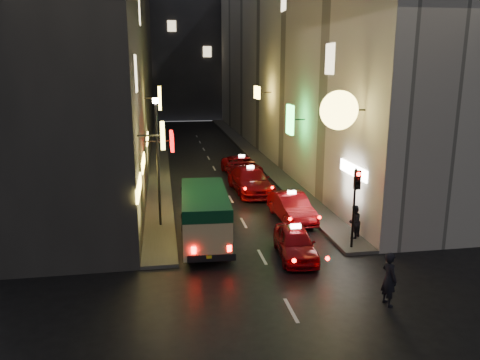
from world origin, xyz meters
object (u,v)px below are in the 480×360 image
traffic_light (356,191)px  lamp_post (158,154)px  pedestrian_crossing (389,275)px  minibus (205,212)px  taxi_near (295,240)px

traffic_light → lamp_post: 9.42m
traffic_light → pedestrian_crossing: bearing=-98.6°
minibus → taxi_near: (3.59, -2.09, -0.79)m
minibus → traffic_light: traffic_light is taller
lamp_post → traffic_light: bearing=-28.9°
minibus → traffic_light: 6.61m
pedestrian_crossing → traffic_light: (0.70, 4.61, 1.63)m
taxi_near → minibus: bearing=149.8°
pedestrian_crossing → taxi_near: bearing=14.7°
minibus → traffic_light: (6.22, -1.93, 1.16)m
taxi_near → lamp_post: 7.87m
pedestrian_crossing → minibus: bearing=31.4°
taxi_near → pedestrian_crossing: (1.93, -4.45, 0.32)m
taxi_near → traffic_light: traffic_light is taller
taxi_near → pedestrian_crossing: pedestrian_crossing is taller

